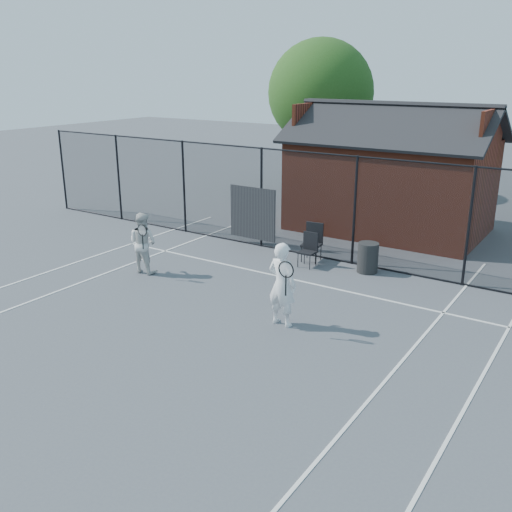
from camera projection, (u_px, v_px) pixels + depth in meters
The scene contains 10 objects.
ground at pixel (214, 318), 12.40m from camera, with size 80.00×80.00×0.00m, color #484B52.
court_lines at pixel (173, 340), 11.35m from camera, with size 11.02×18.00×0.01m.
fence at pixel (312, 207), 16.08m from camera, with size 22.04×3.00×3.00m.
clubhouse at pixel (391, 182), 18.78m from camera, with size 6.50×4.36×4.19m.
tree_left at pixel (321, 93), 24.16m from camera, with size 4.48×4.48×6.44m.
player_front at pixel (282, 284), 11.80m from camera, with size 0.82×0.62×1.81m.
player_back at pixel (143, 243), 14.97m from camera, with size 0.90×0.67×1.62m.
chair_left at pixel (307, 251), 15.47m from camera, with size 0.44×0.46×0.92m, color black.
chair_right at pixel (312, 243), 15.92m from camera, with size 0.50×0.52×1.05m, color black.
waste_bin at pixel (368, 258), 15.08m from camera, with size 0.55×0.55×0.80m, color black.
Camera 1 is at (7.03, -8.98, 5.14)m, focal length 40.00 mm.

